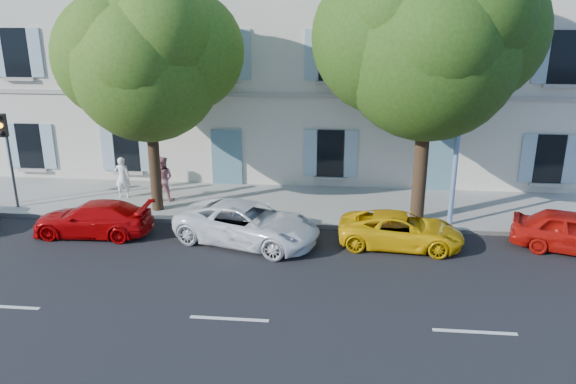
# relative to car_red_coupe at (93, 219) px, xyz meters

# --- Properties ---
(ground) EXTENTS (90.00, 90.00, 0.00)m
(ground) POSITION_rel_car_red_coupe_xyz_m (5.69, -0.94, -0.58)
(ground) COLOR black
(sidewalk) EXTENTS (36.00, 4.50, 0.15)m
(sidewalk) POSITION_rel_car_red_coupe_xyz_m (5.69, 3.51, -0.51)
(sidewalk) COLOR #A09E96
(sidewalk) RESTS_ON ground
(kerb) EXTENTS (36.00, 0.16, 0.16)m
(kerb) POSITION_rel_car_red_coupe_xyz_m (5.69, 1.34, -0.50)
(kerb) COLOR #9E998E
(kerb) RESTS_ON ground
(building) EXTENTS (28.00, 7.00, 12.00)m
(building) POSITION_rel_car_red_coupe_xyz_m (5.69, 9.26, 5.42)
(building) COLOR beige
(building) RESTS_ON ground
(car_red_coupe) EXTENTS (4.03, 1.68, 1.16)m
(car_red_coupe) POSITION_rel_car_red_coupe_xyz_m (0.00, 0.00, 0.00)
(car_red_coupe) COLOR #B10506
(car_red_coupe) RESTS_ON ground
(car_white_coupe) EXTENTS (5.23, 3.51, 1.33)m
(car_white_coupe) POSITION_rel_car_red_coupe_xyz_m (5.35, -0.12, 0.08)
(car_white_coupe) COLOR white
(car_white_coupe) RESTS_ON ground
(car_yellow_supercar) EXTENTS (4.14, 2.17, 1.11)m
(car_yellow_supercar) POSITION_rel_car_red_coupe_xyz_m (10.35, 0.07, -0.03)
(car_yellow_supercar) COLOR yellow
(car_yellow_supercar) RESTS_ON ground
(car_red_hatchback) EXTENTS (4.16, 2.69, 1.32)m
(car_red_hatchback) POSITION_rel_car_red_coupe_xyz_m (15.82, 0.16, 0.08)
(car_red_hatchback) COLOR #B8120B
(car_red_hatchback) RESTS_ON ground
(tree_left) EXTENTS (5.32, 5.32, 8.25)m
(tree_left) POSITION_rel_car_red_coupe_xyz_m (1.50, 2.27, 4.88)
(tree_left) COLOR #3A2819
(tree_left) RESTS_ON sidewalk
(tree_right) EXTENTS (6.01, 6.01, 9.26)m
(tree_right) POSITION_rel_car_red_coupe_xyz_m (11.11, 2.14, 5.51)
(tree_right) COLOR #3A2819
(tree_right) RESTS_ON sidewalk
(traffic_light) EXTENTS (0.29, 0.41, 3.61)m
(traffic_light) POSITION_rel_car_red_coupe_xyz_m (-3.93, 1.91, 2.18)
(traffic_light) COLOR #383A3D
(traffic_light) RESTS_ON sidewalk
(street_lamp) EXTENTS (0.43, 1.90, 8.84)m
(street_lamp) POSITION_rel_car_red_coupe_xyz_m (12.21, 1.63, 4.58)
(street_lamp) COLOR #7293BF
(street_lamp) RESTS_ON sidewalk
(pedestrian_a) EXTENTS (0.65, 0.47, 1.67)m
(pedestrian_a) POSITION_rel_car_red_coupe_xyz_m (-0.28, 3.48, 0.40)
(pedestrian_a) COLOR white
(pedestrian_a) RESTS_ON sidewalk
(pedestrian_b) EXTENTS (0.90, 0.72, 1.77)m
(pedestrian_b) POSITION_rel_car_red_coupe_xyz_m (1.41, 3.34, 0.45)
(pedestrian_b) COLOR #CB8289
(pedestrian_b) RESTS_ON sidewalk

